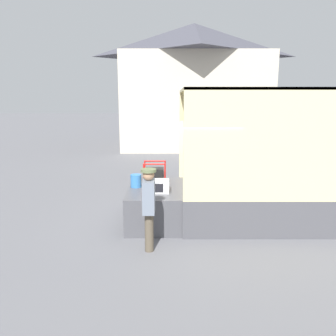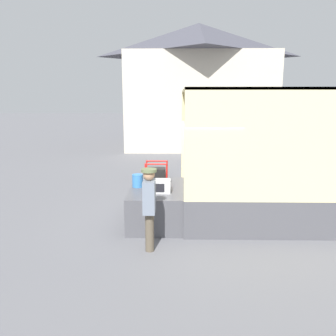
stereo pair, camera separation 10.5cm
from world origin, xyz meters
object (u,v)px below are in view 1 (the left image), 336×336
object	(u,v)px
microwave	(160,186)
portable_generator	(157,176)
worker_person	(150,201)
box_truck	(325,184)
orange_bucket	(137,181)

from	to	relation	value
microwave	portable_generator	size ratio (longest dim) A/B	0.83
microwave	worker_person	world-z (taller)	worker_person
worker_person	box_truck	bearing A→B (deg)	22.35
worker_person	orange_bucket	bearing A→B (deg)	103.32
orange_bucket	worker_person	distance (m)	1.89
microwave	portable_generator	distance (m)	0.81
box_truck	worker_person	size ratio (longest dim) A/B	3.60
box_truck	worker_person	distance (m)	4.70
microwave	orange_bucket	bearing A→B (deg)	141.06
box_truck	microwave	world-z (taller)	box_truck
microwave	orange_bucket	xyz separation A→B (m)	(-0.60, 0.48, 0.01)
orange_bucket	worker_person	xyz separation A→B (m)	(0.44, -1.84, 0.02)
microwave	worker_person	distance (m)	1.37
orange_bucket	worker_person	world-z (taller)	worker_person
portable_generator	box_truck	bearing A→B (deg)	-4.95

